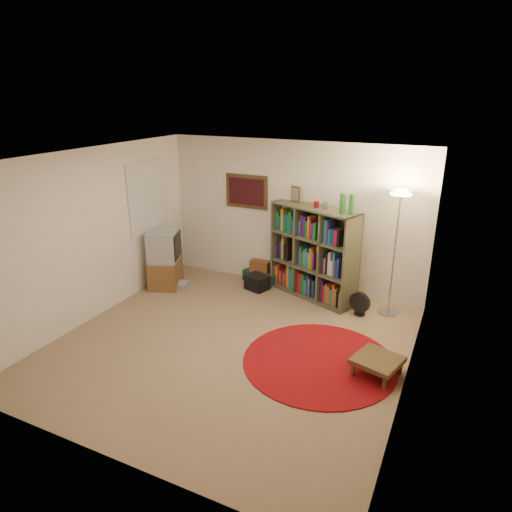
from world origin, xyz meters
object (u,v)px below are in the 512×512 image
Objects in this scene: bookshelf at (312,254)px; suitcase at (262,276)px; tv_stand at (165,259)px; side_table at (377,361)px; floor_lamp at (399,212)px; floor_fan at (360,304)px.

suitcase is at bearing -169.77° from bookshelf.
tv_stand is (-2.45, -0.68, -0.26)m from bookshelf.
bookshelf is 1.84× the size of tv_stand.
side_table is (1.46, -1.84, -0.54)m from bookshelf.
bookshelf is 1.19m from suitcase.
suitcase is (1.46, 0.87, -0.38)m from tv_stand.
bookshelf is at bearing 5.02° from suitcase.
floor_lamp is 2.75m from suitcase.
tv_stand is at bearing -171.38° from floor_lamp.
floor_fan is 1.97m from suitcase.
floor_fan is 0.38× the size of tv_stand.
floor_fan is (-0.39, -0.26, -1.42)m from floor_lamp.
floor_lamp is at bearing 16.46° from bookshelf.
side_table reaches higher than suitcase.
bookshelf is at bearing 175.12° from floor_fan.
floor_lamp is at bearing 8.54° from suitcase.
floor_lamp is at bearing -12.85° from tv_stand.
side_table is (0.17, -1.73, -1.41)m from floor_lamp.
floor_fan reaches higher than suitcase.
suitcase is (-0.98, 0.19, -0.64)m from bookshelf.
suitcase is at bearing 9.24° from tv_stand.
floor_lamp reaches higher than floor_fan.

